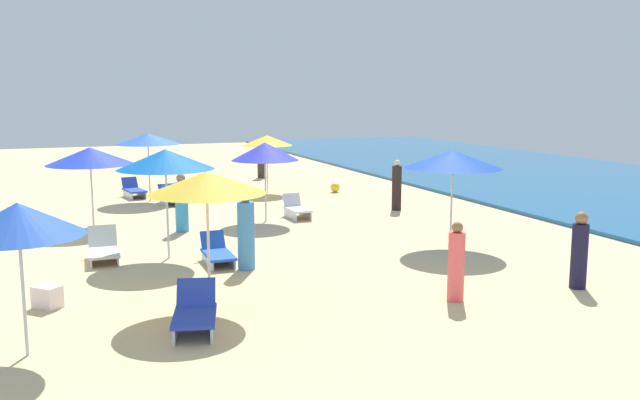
# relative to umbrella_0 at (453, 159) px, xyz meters

# --- Properties ---
(ocean) EXTENTS (60.00, 14.26, 0.12)m
(ocean) POSITION_rel_umbrella_0_xyz_m (-5.72, 11.62, -2.15)
(ocean) COLOR #1C5E93
(ocean) RESTS_ON ground_plane
(umbrella_0) EXTENTS (2.42, 2.42, 2.43)m
(umbrella_0) POSITION_rel_umbrella_0_xyz_m (0.00, 0.00, 0.00)
(umbrella_0) COLOR silver
(umbrella_0) RESTS_ON ground_plane
(umbrella_1) EXTENTS (2.45, 2.45, 2.30)m
(umbrella_1) POSITION_rel_umbrella_0_xyz_m (-5.94, -8.19, -0.16)
(umbrella_1) COLOR silver
(umbrella_1) RESTS_ON ground_plane
(umbrella_2) EXTENTS (2.01, 2.01, 2.37)m
(umbrella_2) POSITION_rel_umbrella_0_xyz_m (-4.97, -3.31, -0.11)
(umbrella_2) COLOR silver
(umbrella_2) RESTS_ON ground_plane
(lounge_chair_2_0) EXTENTS (1.22, 0.61, 0.70)m
(lounge_chair_2_0) POSITION_rel_umbrella_0_xyz_m (-5.16, -2.26, -1.94)
(lounge_chair_2_0) COLOR silver
(lounge_chair_2_0) RESTS_ON ground_plane
(umbrella_3) EXTENTS (2.11, 2.11, 2.47)m
(umbrella_3) POSITION_rel_umbrella_0_xyz_m (2.49, -6.65, 0.06)
(umbrella_3) COLOR silver
(umbrella_3) RESTS_ON ground_plane
(lounge_chair_3_0) EXTENTS (1.44, 0.97, 0.74)m
(lounge_chair_3_0) POSITION_rel_umbrella_0_xyz_m (3.69, -7.16, -1.92)
(lounge_chair_3_0) COLOR silver
(lounge_chair_3_0) RESTS_ON ground_plane
(umbrella_4) EXTENTS (2.26, 2.26, 2.41)m
(umbrella_4) POSITION_rel_umbrella_0_xyz_m (-10.13, -6.03, 0.00)
(umbrella_4) COLOR silver
(umbrella_4) RESTS_ON ground_plane
(lounge_chair_4_0) EXTENTS (1.43, 0.81, 0.69)m
(lounge_chair_4_0) POSITION_rel_umbrella_0_xyz_m (-11.22, -6.47, -1.95)
(lounge_chair_4_0) COLOR silver
(lounge_chair_4_0) RESTS_ON ground_plane
(lounge_chair_4_1) EXTENTS (1.47, 0.70, 0.63)m
(lounge_chair_4_1) POSITION_rel_umbrella_0_xyz_m (-9.26, -5.45, -1.97)
(lounge_chair_4_1) COLOR silver
(lounge_chair_4_1) RESTS_ON ground_plane
(umbrella_5) EXTENTS (2.23, 2.23, 2.56)m
(umbrella_5) POSITION_rel_umbrella_0_xyz_m (-1.43, -6.77, 0.12)
(umbrella_5) COLOR silver
(umbrella_5) RESTS_ON ground_plane
(lounge_chair_5_0) EXTENTS (1.44, 0.73, 0.73)m
(lounge_chair_5_0) POSITION_rel_umbrella_0_xyz_m (-1.73, -8.20, -1.95)
(lounge_chair_5_0) COLOR silver
(lounge_chair_5_0) RESTS_ON ground_plane
(lounge_chair_5_1) EXTENTS (1.37, 0.60, 0.65)m
(lounge_chair_5_1) POSITION_rel_umbrella_0_xyz_m (-0.51, -5.82, -1.97)
(lounge_chair_5_1) COLOR silver
(lounge_chair_5_1) RESTS_ON ground_plane
(umbrella_6) EXTENTS (1.88, 1.88, 2.30)m
(umbrella_6) POSITION_rel_umbrella_0_xyz_m (3.82, -9.68, -0.16)
(umbrella_6) COLOR silver
(umbrella_6) RESTS_ON ground_plane
(umbrella_7) EXTENTS (1.93, 1.93, 2.20)m
(umbrella_7) POSITION_rel_umbrella_0_xyz_m (-10.59, -1.52, -0.21)
(umbrella_7) COLOR silver
(umbrella_7) RESTS_ON ground_plane
(beachgoer_0) EXTENTS (0.33, 0.33, 1.50)m
(beachgoer_0) POSITION_rel_umbrella_0_xyz_m (3.84, -2.31, -1.51)
(beachgoer_0) COLOR #F95D5C
(beachgoer_0) RESTS_ON ground_plane
(beachgoer_1) EXTENTS (0.50, 0.50, 1.63)m
(beachgoer_1) POSITION_rel_umbrella_0_xyz_m (-4.36, -5.92, -1.45)
(beachgoer_1) COLOR #3794D0
(beachgoer_1) RESTS_ON ground_plane
(beachgoer_2) EXTENTS (0.35, 0.35, 1.66)m
(beachgoer_2) POSITION_rel_umbrella_0_xyz_m (-5.26, 1.25, -1.43)
(beachgoer_2) COLOR black
(beachgoer_2) RESTS_ON ground_plane
(beachgoer_3) EXTENTS (0.45, 0.45, 1.54)m
(beachgoer_3) POSITION_rel_umbrella_0_xyz_m (4.03, 0.41, -1.47)
(beachgoer_3) COLOR #1B1937
(beachgoer_3) RESTS_ON ground_plane
(beachgoer_4) EXTENTS (0.55, 0.55, 1.59)m
(beachgoer_4) POSITION_rel_umbrella_0_xyz_m (-14.95, -0.45, -1.48)
(beachgoer_4) COLOR #372F20
(beachgoer_4) RESTS_ON ground_plane
(beachgoer_5) EXTENTS (0.53, 0.53, 1.74)m
(beachgoer_5) POSITION_rel_umbrella_0_xyz_m (0.21, -5.34, -1.40)
(beachgoer_5) COLOR #4288CE
(beachgoer_5) RESTS_ON ground_plane
(cooler_box_0) EXTENTS (0.58, 0.57, 0.40)m
(cooler_box_0) POSITION_rel_umbrella_0_xyz_m (1.51, -9.41, -2.01)
(cooler_box_0) COLOR white
(cooler_box_0) RESTS_ON ground_plane
(beach_ball_1) EXTENTS (0.37, 0.37, 0.37)m
(beach_ball_1) POSITION_rel_umbrella_0_xyz_m (-9.67, 0.92, -2.02)
(beach_ball_1) COLOR yellow
(beach_ball_1) RESTS_ON ground_plane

